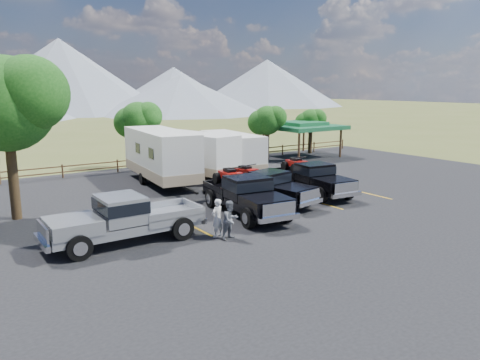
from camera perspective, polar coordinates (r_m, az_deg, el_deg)
ground at (r=23.00m, az=11.25°, el=-5.03°), size 320.00×320.00×0.00m
asphalt_lot at (r=25.10m, az=6.39°, el=-3.44°), size 44.00×34.00×0.04m
stall_lines at (r=25.84m, az=4.95°, el=-2.93°), size 12.12×5.50×0.01m
tree_big_nw at (r=24.65m, az=-26.75°, el=8.29°), size 5.54×5.18×7.84m
tree_ne_a at (r=40.92m, az=3.31°, el=7.25°), size 3.11×2.92×4.76m
tree_ne_b at (r=45.57m, az=8.59°, el=7.12°), size 2.77×2.59×4.27m
tree_north at (r=37.17m, az=-12.35°, el=7.14°), size 3.46×3.24×5.25m
rail_fence at (r=38.74m, az=-6.32°, el=2.69°), size 36.12×0.12×1.00m
pavilion at (r=43.52m, az=7.55°, el=6.50°), size 6.20×6.20×3.22m
rig_left at (r=23.57m, az=0.61°, el=-1.65°), size 2.95×6.78×2.19m
rig_center at (r=25.84m, az=3.18°, el=-0.70°), size 2.95×6.28×2.02m
rig_right at (r=28.35m, az=8.74°, el=0.33°), size 2.72×6.42×2.09m
trailer_left at (r=31.30m, az=-9.59°, el=2.92°), size 3.48×10.23×3.54m
trailer_center at (r=33.25m, az=-5.69°, el=3.16°), size 3.78×9.10×3.15m
trailer_right at (r=35.01m, az=-1.00°, el=3.43°), size 2.83×8.47×2.93m
pickup_silver at (r=19.87m, az=-13.83°, el=-4.52°), size 6.66×2.35×2.00m
person_a at (r=20.04m, az=-2.80°, el=-4.66°), size 0.70×0.56×1.68m
person_b at (r=19.77m, az=-1.18°, el=-4.88°), size 0.90×0.75×1.67m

